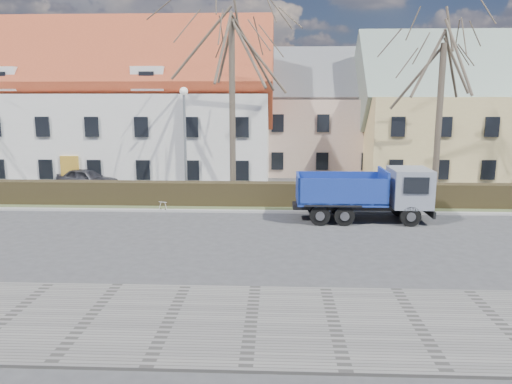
{
  "coord_description": "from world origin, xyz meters",
  "views": [
    {
      "loc": [
        0.67,
        -21.04,
        6.03
      ],
      "look_at": [
        -0.33,
        2.02,
        1.6
      ],
      "focal_mm": 35.0,
      "sensor_mm": 36.0,
      "label": 1
    }
  ],
  "objects_px": {
    "dump_truck": "(358,194)",
    "cart_frame": "(160,206)",
    "parked_car_a": "(88,179)",
    "streetlight": "(185,145)"
  },
  "relations": [
    {
      "from": "streetlight",
      "to": "parked_car_a",
      "type": "distance_m",
      "value": 8.57
    },
    {
      "from": "streetlight",
      "to": "cart_frame",
      "type": "xyz_separation_m",
      "value": [
        -1.01,
        -2.35,
        -3.02
      ]
    },
    {
      "from": "dump_truck",
      "to": "parked_car_a",
      "type": "bearing_deg",
      "value": 154.75
    },
    {
      "from": "streetlight",
      "to": "cart_frame",
      "type": "height_order",
      "value": "streetlight"
    },
    {
      "from": "dump_truck",
      "to": "parked_car_a",
      "type": "relative_size",
      "value": 1.62
    },
    {
      "from": "streetlight",
      "to": "parked_car_a",
      "type": "relative_size",
      "value": 1.59
    },
    {
      "from": "streetlight",
      "to": "parked_car_a",
      "type": "xyz_separation_m",
      "value": [
        -7.24,
        3.78,
        -2.6
      ]
    },
    {
      "from": "streetlight",
      "to": "parked_car_a",
      "type": "bearing_deg",
      "value": 152.46
    },
    {
      "from": "dump_truck",
      "to": "cart_frame",
      "type": "bearing_deg",
      "value": 171.15
    },
    {
      "from": "parked_car_a",
      "to": "dump_truck",
      "type": "bearing_deg",
      "value": -97.3
    }
  ]
}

